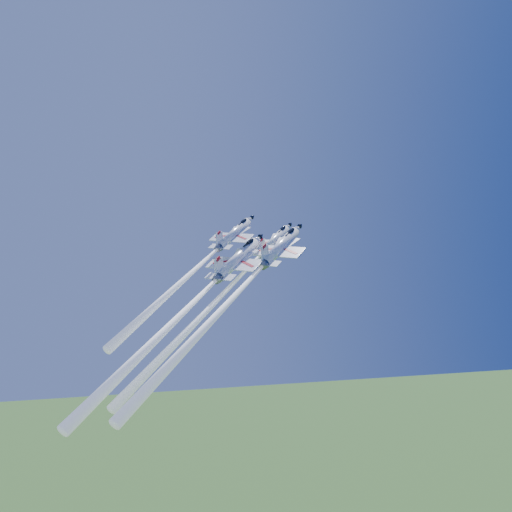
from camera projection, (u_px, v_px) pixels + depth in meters
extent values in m
cylinder|color=white|center=(274.00, 241.00, 115.80)|extent=(5.49, 5.99, 10.07)
cone|color=white|center=(288.00, 227.00, 120.27)|extent=(2.83, 2.88, 2.56)
cone|color=black|center=(291.00, 224.00, 121.31)|extent=(1.42, 1.45, 1.28)
cone|color=slate|center=(261.00, 255.00, 111.68)|extent=(2.53, 2.53, 1.72)
ellipsoid|color=black|center=(283.00, 229.00, 118.42)|extent=(2.57, 2.51, 1.98)
cube|color=black|center=(280.00, 231.00, 117.38)|extent=(0.81, 0.78, 0.70)
cube|color=white|center=(272.00, 244.00, 115.15)|extent=(8.15, 8.14, 2.11)
cube|color=white|center=(274.00, 237.00, 117.90)|extent=(2.62, 2.51, 1.46)
cube|color=white|center=(284.00, 237.00, 116.75)|extent=(2.62, 2.51, 1.46)
cube|color=white|center=(263.00, 253.00, 112.32)|extent=(4.39, 4.39, 1.10)
cube|color=white|center=(262.00, 246.00, 111.86)|extent=(2.25, 2.29, 3.30)
cube|color=#9D0717|center=(261.00, 240.00, 111.51)|extent=(0.94, 0.91, 0.93)
cube|color=black|center=(275.00, 244.00, 116.17)|extent=(6.01, 5.59, 4.27)
sphere|color=white|center=(260.00, 255.00, 111.52)|extent=(0.98, 1.00, 0.83)
cone|color=white|center=(198.00, 320.00, 95.80)|extent=(15.79, 18.09, 39.46)
cylinder|color=white|center=(234.00, 234.00, 110.80)|extent=(5.50, 6.01, 10.10)
cone|color=white|center=(250.00, 220.00, 115.28)|extent=(2.83, 2.88, 2.57)
cone|color=black|center=(253.00, 216.00, 116.32)|extent=(1.43, 1.45, 1.29)
cone|color=slate|center=(218.00, 248.00, 106.67)|extent=(2.53, 2.53, 1.72)
ellipsoid|color=black|center=(243.00, 222.00, 113.43)|extent=(2.57, 2.51, 1.99)
cube|color=black|center=(240.00, 224.00, 112.38)|extent=(0.81, 0.78, 0.70)
cube|color=white|center=(231.00, 237.00, 110.15)|extent=(8.17, 8.17, 2.12)
cube|color=white|center=(235.00, 230.00, 112.91)|extent=(2.63, 2.52, 1.47)
cube|color=white|center=(244.00, 230.00, 111.76)|extent=(2.63, 2.52, 1.47)
cube|color=white|center=(221.00, 247.00, 107.31)|extent=(4.40, 4.41, 1.10)
cube|color=white|center=(220.00, 239.00, 106.85)|extent=(2.26, 2.30, 3.31)
cube|color=#9D0717|center=(219.00, 233.00, 106.50)|extent=(0.94, 0.92, 0.93)
cube|color=black|center=(235.00, 238.00, 111.17)|extent=(6.03, 5.61, 4.29)
sphere|color=white|center=(218.00, 249.00, 106.51)|extent=(0.99, 1.00, 0.84)
cone|color=white|center=(169.00, 293.00, 95.49)|extent=(11.74, 13.35, 28.02)
cylinder|color=white|center=(280.00, 247.00, 108.03)|extent=(6.52, 7.12, 11.97)
cone|color=white|center=(297.00, 229.00, 113.34)|extent=(3.36, 3.42, 3.04)
cone|color=black|center=(301.00, 225.00, 114.57)|extent=(1.69, 1.72, 1.53)
cone|color=slate|center=(263.00, 265.00, 103.13)|extent=(3.00, 3.00, 2.04)
ellipsoid|color=black|center=(291.00, 232.00, 111.14)|extent=(3.05, 2.98, 2.36)
cube|color=black|center=(287.00, 234.00, 109.90)|extent=(0.96, 0.93, 0.83)
cube|color=white|center=(278.00, 251.00, 107.25)|extent=(9.68, 9.68, 2.51)
cube|color=white|center=(280.00, 242.00, 110.53)|extent=(3.12, 2.98, 1.74)
cube|color=white|center=(292.00, 242.00, 109.16)|extent=(3.12, 2.98, 1.74)
cube|color=white|center=(266.00, 263.00, 103.89)|extent=(5.21, 5.22, 1.31)
cube|color=white|center=(265.00, 254.00, 103.34)|extent=(2.68, 2.72, 3.93)
cube|color=#9D0717|center=(264.00, 246.00, 102.93)|extent=(1.11, 1.08, 1.10)
cube|color=black|center=(281.00, 251.00, 108.46)|extent=(7.14, 6.65, 5.08)
sphere|color=white|center=(263.00, 266.00, 102.95)|extent=(1.17, 1.18, 0.99)
cone|color=white|center=(201.00, 332.00, 88.46)|extent=(15.14, 17.25, 36.67)
cylinder|color=white|center=(237.00, 259.00, 105.41)|extent=(6.72, 7.34, 12.34)
cone|color=white|center=(257.00, 240.00, 110.88)|extent=(3.46, 3.52, 3.14)
cone|color=black|center=(262.00, 235.00, 112.16)|extent=(1.75, 1.78, 1.57)
cone|color=slate|center=(217.00, 279.00, 100.36)|extent=(3.10, 3.10, 2.10)
ellipsoid|color=black|center=(250.00, 243.00, 108.62)|extent=(3.15, 3.07, 2.43)
cube|color=black|center=(245.00, 246.00, 107.34)|extent=(0.99, 0.96, 0.85)
cube|color=white|center=(234.00, 264.00, 104.61)|extent=(9.99, 9.98, 2.59)
cube|color=white|center=(238.00, 253.00, 107.98)|extent=(3.22, 3.08, 1.79)
cube|color=white|center=(250.00, 254.00, 106.58)|extent=(3.22, 3.08, 1.79)
cube|color=white|center=(220.00, 276.00, 101.14)|extent=(5.38, 5.38, 1.35)
cube|color=white|center=(219.00, 267.00, 100.57)|extent=(2.76, 2.81, 4.05)
cube|color=#9D0717|center=(218.00, 259.00, 100.15)|extent=(1.15, 1.12, 1.14)
cube|color=black|center=(239.00, 264.00, 105.86)|extent=(7.36, 6.85, 5.24)
sphere|color=white|center=(216.00, 280.00, 100.17)|extent=(1.20, 1.22, 1.02)
cone|color=white|center=(152.00, 343.00, 86.87)|extent=(14.20, 16.14, 33.82)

